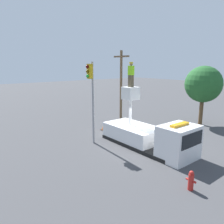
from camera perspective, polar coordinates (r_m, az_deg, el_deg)
ground_plane at (r=15.89m, az=7.64°, el=-8.53°), size 120.00×120.00×0.00m
bucket_truck at (r=15.26m, az=9.24°, el=-6.24°), size 6.94×2.44×4.04m
worker at (r=15.72m, az=4.98°, el=9.72°), size 0.40×0.26×1.75m
traffic_light_pole at (r=15.25m, az=-5.50°, el=6.52°), size 0.34×0.57×5.82m
fire_hydrant at (r=10.98m, az=19.93°, el=-16.49°), size 0.49×0.25×0.94m
traffic_cone_rear at (r=19.10m, az=-2.15°, el=-3.71°), size 0.48×0.48×0.75m
tree_left_bg at (r=21.93m, az=22.77°, el=6.66°), size 3.36×3.36×5.53m
utility_pole at (r=22.70m, az=2.38°, el=7.73°), size 2.20×0.26×7.02m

